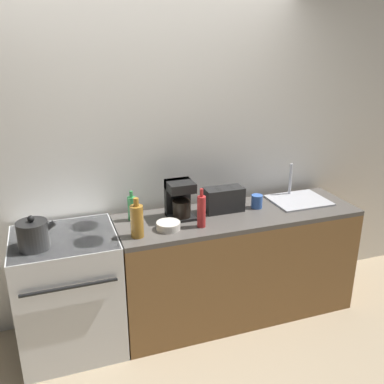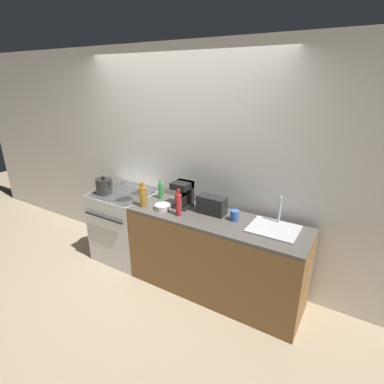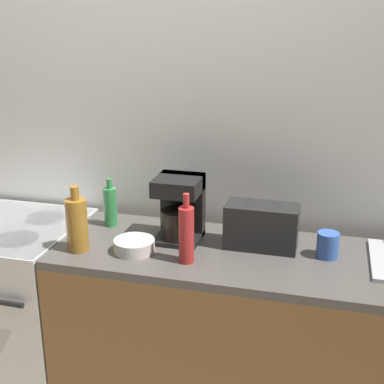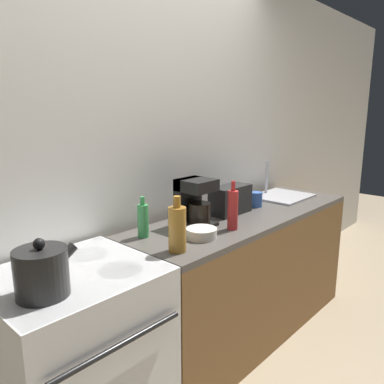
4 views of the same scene
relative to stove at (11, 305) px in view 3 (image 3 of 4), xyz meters
name	(u,v)px [view 3 (image 3 of 4)]	position (x,y,z in m)	size (l,w,h in m)	color
wall_back	(152,131)	(0.64, 0.37, 0.84)	(8.00, 0.05, 2.60)	silver
stove	(11,305)	(0.00, 0.00, 0.00)	(0.71, 0.66, 0.90)	silver
counter_block	(275,350)	(1.31, -0.02, -0.01)	(1.90, 0.59, 0.90)	brown
toaster	(261,226)	(1.22, 0.06, 0.53)	(0.30, 0.15, 0.19)	black
coffee_maker	(180,206)	(0.86, 0.07, 0.59)	(0.19, 0.20, 0.29)	black
bottle_green	(110,206)	(0.51, 0.12, 0.53)	(0.06, 0.06, 0.23)	#338C47
bottle_amber	(77,224)	(0.48, -0.16, 0.55)	(0.09, 0.09, 0.28)	#9E6B23
bottle_red	(186,234)	(0.95, -0.16, 0.56)	(0.06, 0.06, 0.29)	#B72828
cup_blue	(328,245)	(1.50, 0.04, 0.49)	(0.09, 0.09, 0.11)	#3860B2
bowl	(134,246)	(0.72, -0.12, 0.46)	(0.17, 0.17, 0.05)	beige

